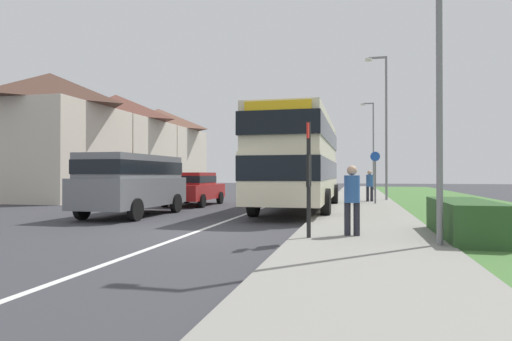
{
  "coord_description": "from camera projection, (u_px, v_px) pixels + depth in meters",
  "views": [
    {
      "loc": [
        4.01,
        -10.2,
        1.48
      ],
      "look_at": [
        0.69,
        3.93,
        1.6
      ],
      "focal_mm": 30.28,
      "sensor_mm": 36.0,
      "label": 1
    }
  ],
  "objects": [
    {
      "name": "cycle_route_sign",
      "position": [
        375.0,
        175.0,
        19.97
      ],
      "size": [
        0.44,
        0.08,
        2.52
      ],
      "color": "slate",
      "rests_on": "ground_plane"
    },
    {
      "name": "street_lamp_mid",
      "position": [
        384.0,
        119.0,
        22.8
      ],
      "size": [
        1.14,
        0.2,
        7.72
      ],
      "color": "slate",
      "rests_on": "ground_plane"
    },
    {
      "name": "street_lamp_far",
      "position": [
        372.0,
        141.0,
        37.38
      ],
      "size": [
        1.14,
        0.2,
        7.68
      ],
      "color": "slate",
      "rests_on": "ground_plane"
    },
    {
      "name": "pedestrian_walking_away",
      "position": [
        370.0,
        184.0,
        21.5
      ],
      "size": [
        0.34,
        0.34,
        1.67
      ],
      "color": "#23232D",
      "rests_on": "ground_plane"
    },
    {
      "name": "bus_stop_sign",
      "position": [
        309.0,
        171.0,
        9.23
      ],
      "size": [
        0.09,
        0.52,
        2.6
      ],
      "color": "black",
      "rests_on": "ground_plane"
    },
    {
      "name": "roadside_hedge",
      "position": [
        465.0,
        221.0,
        9.41
      ],
      "size": [
        1.1,
        3.26,
        0.9
      ],
      "primitive_type": "cube",
      "color": "#2D5128",
      "rests_on": "ground_plane"
    },
    {
      "name": "grass_verge_seaward",
      "position": [
        492.0,
        216.0,
        14.73
      ],
      "size": [
        6.0,
        68.0,
        0.08
      ],
      "primitive_type": "cube",
      "color": "#477538",
      "rests_on": "ground_plane"
    },
    {
      "name": "parked_car_red",
      "position": [
        193.0,
        187.0,
        20.38
      ],
      "size": [
        1.98,
        4.16,
        1.55
      ],
      "color": "#B21E1E",
      "rests_on": "ground_plane"
    },
    {
      "name": "house_terrace_far_side",
      "position": [
        116.0,
        145.0,
        31.01
      ],
      "size": [
        6.54,
        20.32,
        7.21
      ],
      "color": "beige",
      "rests_on": "ground_plane"
    },
    {
      "name": "double_decker_bus",
      "position": [
        299.0,
        158.0,
        17.41
      ],
      "size": [
        2.8,
        9.92,
        3.7
      ],
      "color": "beige",
      "rests_on": "ground_plane"
    },
    {
      "name": "ground_plane",
      "position": [
        193.0,
        233.0,
        10.83
      ],
      "size": [
        120.0,
        120.0,
        0.0
      ],
      "primitive_type": "plane",
      "color": "#38383D"
    },
    {
      "name": "street_lamp_near",
      "position": [
        433.0,
        27.0,
        8.32
      ],
      "size": [
        1.14,
        0.2,
        7.55
      ],
      "color": "slate",
      "rests_on": "ground_plane"
    },
    {
      "name": "pavement_near_side",
      "position": [
        363.0,
        213.0,
        15.71
      ],
      "size": [
        3.2,
        68.0,
        0.12
      ],
      "primitive_type": "cube",
      "color": "gray",
      "rests_on": "ground_plane"
    },
    {
      "name": "parked_van_grey",
      "position": [
        133.0,
        180.0,
        15.27
      ],
      "size": [
        2.11,
        4.99,
        2.15
      ],
      "color": "slate",
      "rests_on": "ground_plane"
    },
    {
      "name": "pedestrian_at_stop",
      "position": [
        352.0,
        197.0,
        9.53
      ],
      "size": [
        0.34,
        0.34,
        1.67
      ],
      "color": "#23232D",
      "rests_on": "ground_plane"
    },
    {
      "name": "lane_marking_centre",
      "position": [
        262.0,
        208.0,
        18.62
      ],
      "size": [
        0.14,
        60.0,
        0.01
      ],
      "primitive_type": "cube",
      "color": "silver",
      "rests_on": "ground_plane"
    }
  ]
}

